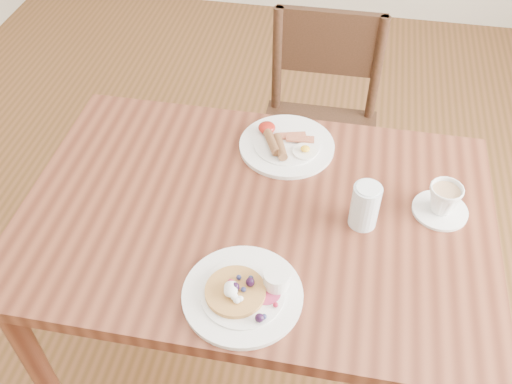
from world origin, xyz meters
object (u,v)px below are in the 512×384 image
pancake_plate (245,292)px  water_glass (365,206)px  teacup_saucer (443,201)px  breakfast_plate (285,144)px  chair_far (319,126)px  dining_table (256,236)px

pancake_plate → water_glass: size_ratio=2.23×
water_glass → teacup_saucer: bearing=21.2°
breakfast_plate → teacup_saucer: (0.42, -0.17, 0.03)m
chair_far → teacup_saucer: bearing=119.7°
chair_far → pancake_plate: size_ratio=3.26×
teacup_saucer → water_glass: 0.21m
chair_far → teacup_saucer: chair_far is taller
breakfast_plate → dining_table: bearing=-97.9°
chair_far → breakfast_plate: bearing=80.5°
teacup_saucer → water_glass: bearing=-158.8°
water_glass → breakfast_plate: bearing=132.9°
dining_table → chair_far: chair_far is taller
breakfast_plate → teacup_saucer: teacup_saucer is taller
water_glass → chair_far: bearing=103.3°
chair_far → water_glass: bearing=102.8°
dining_table → pancake_plate: size_ratio=4.44×
dining_table → teacup_saucer: 0.49m
teacup_saucer → water_glass: size_ratio=1.15×
pancake_plate → water_glass: 0.36m
teacup_saucer → water_glass: (-0.19, -0.07, 0.02)m
dining_table → teacup_saucer: teacup_saucer is taller
chair_far → breakfast_plate: (-0.07, -0.44, 0.27)m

